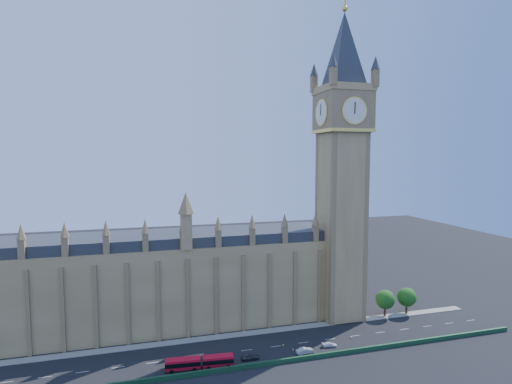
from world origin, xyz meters
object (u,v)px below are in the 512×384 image
object	(u,v)px
car_grey	(250,357)
car_white	(330,345)
car_silver	(305,351)
red_bus	(200,363)

from	to	relation	value
car_grey	car_white	xyz separation A→B (m)	(22.21, 0.84, -0.18)
car_silver	car_grey	bearing A→B (deg)	80.16
red_bus	car_silver	world-z (taller)	red_bus
car_silver	car_white	distance (m)	7.99
car_grey	car_silver	size ratio (longest dim) A/B	0.97
red_bus	car_white	size ratio (longest dim) A/B	4.06
red_bus	car_silver	xyz separation A→B (m)	(27.18, 0.01, -0.69)
red_bus	car_grey	xyz separation A→B (m)	(12.78, 0.83, -0.69)
red_bus	car_white	world-z (taller)	red_bus
car_grey	car_white	distance (m)	22.23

